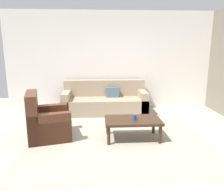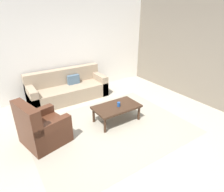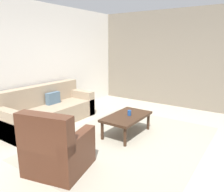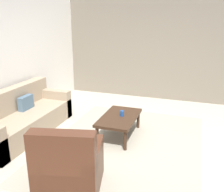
{
  "view_description": "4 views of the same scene",
  "coord_description": "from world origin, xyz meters",
  "px_view_note": "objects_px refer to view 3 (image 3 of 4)",
  "views": [
    {
      "loc": [
        -0.36,
        -3.93,
        1.82
      ],
      "look_at": [
        -0.08,
        0.64,
        0.79
      ],
      "focal_mm": 35.48,
      "sensor_mm": 36.0,
      "label": 1
    },
    {
      "loc": [
        -2.01,
        -3.09,
        2.53
      ],
      "look_at": [
        0.17,
        0.2,
        0.71
      ],
      "focal_mm": 30.61,
      "sensor_mm": 36.0,
      "label": 2
    },
    {
      "loc": [
        -3.33,
        -1.93,
        1.83
      ],
      "look_at": [
        0.23,
        0.52,
        0.79
      ],
      "focal_mm": 34.74,
      "sensor_mm": 36.0,
      "label": 3
    },
    {
      "loc": [
        -3.9,
        -1.1,
        2.19
      ],
      "look_at": [
        0.35,
        0.37,
        0.78
      ],
      "focal_mm": 39.83,
      "sensor_mm": 36.0,
      "label": 4
    }
  ],
  "objects_px": {
    "coffee_table": "(127,118)",
    "couch_main": "(46,111)",
    "cup": "(129,113)",
    "armchair_leather": "(56,152)"
  },
  "relations": [
    {
      "from": "armchair_leather",
      "to": "coffee_table",
      "type": "bearing_deg",
      "value": -4.7
    },
    {
      "from": "armchair_leather",
      "to": "cup",
      "type": "distance_m",
      "value": 1.79
    },
    {
      "from": "coffee_table",
      "to": "couch_main",
      "type": "bearing_deg",
      "value": 104.67
    },
    {
      "from": "cup",
      "to": "couch_main",
      "type": "bearing_deg",
      "value": 105.17
    },
    {
      "from": "armchair_leather",
      "to": "cup",
      "type": "relative_size",
      "value": 8.96
    },
    {
      "from": "armchair_leather",
      "to": "coffee_table",
      "type": "height_order",
      "value": "armchair_leather"
    },
    {
      "from": "coffee_table",
      "to": "cup",
      "type": "bearing_deg",
      "value": -55.83
    },
    {
      "from": "armchair_leather",
      "to": "cup",
      "type": "xyz_separation_m",
      "value": [
        1.77,
        -0.19,
        0.16
      ]
    },
    {
      "from": "couch_main",
      "to": "armchair_leather",
      "type": "distance_m",
      "value": 2.16
    },
    {
      "from": "couch_main",
      "to": "cup",
      "type": "bearing_deg",
      "value": -74.83
    }
  ]
}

